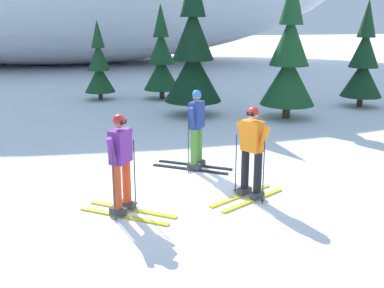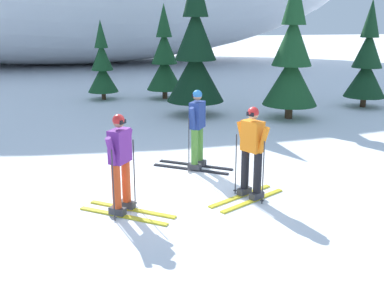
# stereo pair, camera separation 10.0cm
# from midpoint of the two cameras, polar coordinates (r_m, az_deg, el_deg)

# --- Properties ---
(ground_plane) EXTENTS (120.00, 120.00, 0.00)m
(ground_plane) POSITION_cam_midpoint_polar(r_m,az_deg,el_deg) (9.15, -0.16, -5.83)
(ground_plane) COLOR white
(skier_navy_jacket) EXTENTS (1.70, 1.31, 1.76)m
(skier_navy_jacket) POSITION_cam_midpoint_polar(r_m,az_deg,el_deg) (10.24, 0.23, 1.91)
(skier_navy_jacket) COLOR black
(skier_navy_jacket) RESTS_ON ground
(skier_purple_jacket) EXTENTS (1.63, 1.32, 1.75)m
(skier_purple_jacket) POSITION_cam_midpoint_polar(r_m,az_deg,el_deg) (8.01, -8.92, -2.31)
(skier_purple_jacket) COLOR gold
(skier_purple_jacket) RESTS_ON ground
(skier_orange_jacket) EXTENTS (1.61, 1.17, 1.74)m
(skier_orange_jacket) POSITION_cam_midpoint_polar(r_m,az_deg,el_deg) (8.65, 6.94, -0.91)
(skier_orange_jacket) COLOR gold
(skier_orange_jacket) RESTS_ON ground
(pine_tree_far_left) EXTENTS (1.20, 1.20, 3.10)m
(pine_tree_far_left) POSITION_cam_midpoint_polar(r_m,az_deg,el_deg) (18.96, -11.36, 9.17)
(pine_tree_far_left) COLOR #47301E
(pine_tree_far_left) RESTS_ON ground
(pine_tree_center_left) EXTENTS (1.43, 1.43, 3.71)m
(pine_tree_center_left) POSITION_cam_midpoint_polar(r_m,az_deg,el_deg) (18.84, -3.89, 10.18)
(pine_tree_center_left) COLOR #47301E
(pine_tree_center_left) RESTS_ON ground
(pine_tree_center) EXTENTS (1.90, 1.90, 4.91)m
(pine_tree_center) POSITION_cam_midpoint_polar(r_m,az_deg,el_deg) (15.60, -0.07, 10.92)
(pine_tree_center) COLOR #47301E
(pine_tree_center) RESTS_ON ground
(pine_tree_center_right) EXTENTS (1.76, 1.76, 4.56)m
(pine_tree_center_right) POSITION_cam_midpoint_polar(r_m,az_deg,el_deg) (15.48, 11.52, 10.03)
(pine_tree_center_right) COLOR #47301E
(pine_tree_center_right) RESTS_ON ground
(pine_tree_far_right) EXTENTS (1.48, 1.48, 3.82)m
(pine_tree_far_right) POSITION_cam_midpoint_polar(r_m,az_deg,el_deg) (18.20, 19.96, 9.24)
(pine_tree_far_right) COLOR #47301E
(pine_tree_far_right) RESTS_ON ground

